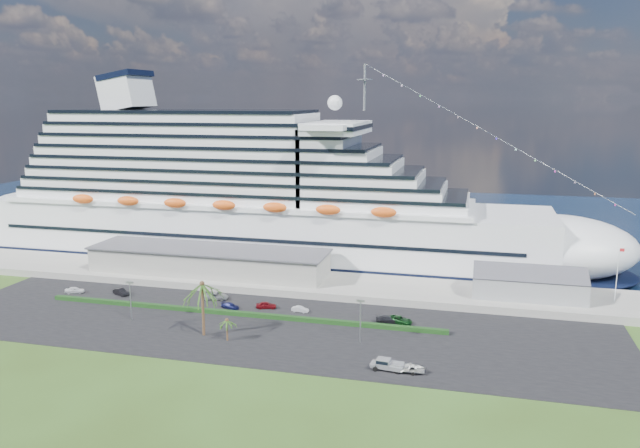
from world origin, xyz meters
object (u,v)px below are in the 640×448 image
(parked_car_3, at_px, (230,306))
(pickup_truck, at_px, (387,364))
(boat_trailer, at_px, (411,367))
(cruise_ship, at_px, (254,200))

(parked_car_3, relative_size, pickup_truck, 0.74)
(parked_car_3, height_order, pickup_truck, pickup_truck)
(pickup_truck, bearing_deg, boat_trailer, -2.64)
(pickup_truck, bearing_deg, cruise_ship, 125.67)
(parked_car_3, bearing_deg, pickup_truck, -104.52)
(parked_car_3, xyz_separation_m, pickup_truck, (37.69, -22.94, 0.46))
(pickup_truck, height_order, boat_trailer, pickup_truck)
(cruise_ship, relative_size, pickup_truck, 33.10)
(parked_car_3, xyz_separation_m, boat_trailer, (41.83, -23.13, 0.42))
(parked_car_3, bearing_deg, cruise_ship, 30.15)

